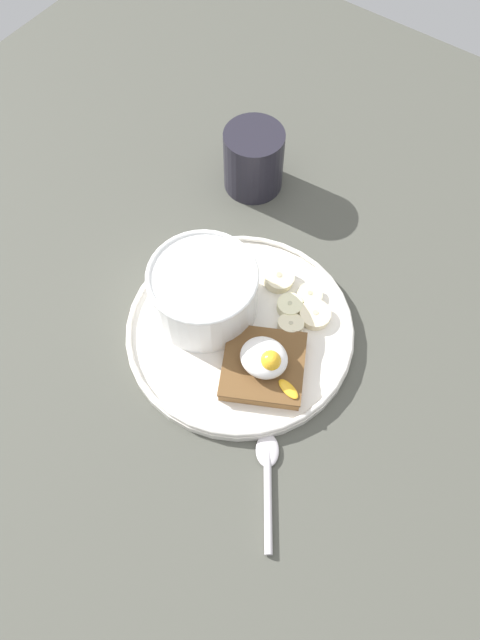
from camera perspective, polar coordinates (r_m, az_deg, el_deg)
The scene contains 12 objects.
ground_plane at distance 71.91cm, azimuth 0.00°, elevation -1.57°, with size 120.00×120.00×2.00cm, color #47483F.
plate at distance 70.33cm, azimuth 0.00°, elevation -0.89°, with size 25.73×25.73×1.60cm.
oatmeal_bowl at distance 68.80cm, azimuth -3.42°, elevation 2.52°, with size 12.17×12.17×6.76cm.
toast_slice at distance 67.14cm, azimuth 2.14°, elevation -4.22°, with size 11.74×11.74×1.56cm.
poached_egg at distance 65.18cm, azimuth 2.32°, elevation -3.55°, with size 7.89×4.70×3.24cm.
banana_slice_front at distance 71.14cm, azimuth 4.56°, elevation 1.29°, with size 3.92×3.92×1.31cm.
banana_slice_left at distance 72.89cm, azimuth 3.57°, elevation 3.86°, with size 4.54×4.45×1.79cm.
banana_slice_back at distance 69.75cm, azimuth 4.64°, elevation -0.50°, with size 3.97×4.06×1.76cm.
banana_slice_right at distance 72.22cm, azimuth 6.38°, elevation 2.30°, with size 3.40×3.31×1.38cm.
banana_slice_inner at distance 70.89cm, azimuth 6.86°, elevation 0.47°, with size 4.37×4.33×1.22cm.
coffee_mug at distance 80.92cm, azimuth 1.25°, elevation 14.48°, with size 7.60×7.60×8.51cm.
spoon at distance 64.51cm, azimuth 2.55°, elevation -14.03°, with size 8.18×10.73×0.80cm.
Camera 1 is at (19.65, -27.46, 64.49)cm, focal length 35.00 mm.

